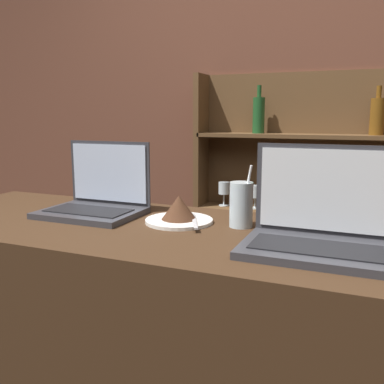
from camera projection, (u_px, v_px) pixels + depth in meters
back_wall at (297, 125)px, 2.28m from camera, size 7.00×0.06×2.70m
back_shelf at (306, 221)px, 2.27m from camera, size 1.19×0.18×1.62m
laptop_near at (97, 198)px, 1.35m from camera, size 0.30×0.22×0.22m
laptop_far at (319, 227)px, 0.98m from camera, size 0.33×0.23×0.24m
cake_plate at (179, 212)px, 1.23m from camera, size 0.20×0.20×0.08m
water_glass at (241, 204)px, 1.18m from camera, size 0.07×0.07×0.17m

